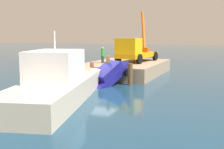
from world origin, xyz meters
name	(u,v)px	position (x,y,z in m)	size (l,w,h in m)	color
ground	(101,83)	(0.00, 0.00, 0.00)	(200.00, 200.00, 0.00)	navy
dock	(126,68)	(-6.32, 0.00, 0.66)	(10.72, 7.35, 1.31)	gray
crane_truck	(134,50)	(-6.71, 0.81, 2.60)	(8.70, 3.35, 5.85)	orange
dock_worker	(103,55)	(-4.45, -1.91, 2.15)	(0.34, 0.34, 1.65)	#313131
salvaged_car	(107,76)	(0.38, 0.75, 0.74)	(4.74, 3.06, 2.89)	navy
moored_yacht	(68,85)	(4.42, -0.49, 0.59)	(15.38, 7.45, 5.90)	beige
piling_near	(73,68)	(-0.13, -2.86, 1.20)	(0.29, 0.29, 2.40)	brown
piling_mid	(92,72)	(-0.26, -0.98, 0.90)	(0.36, 0.36, 1.81)	brown
piling_far	(108,70)	(-0.32, 0.56, 1.21)	(0.30, 0.30, 2.42)	brown
piling_end	(130,74)	(-0.35, 2.62, 0.93)	(0.40, 0.40, 1.85)	brown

